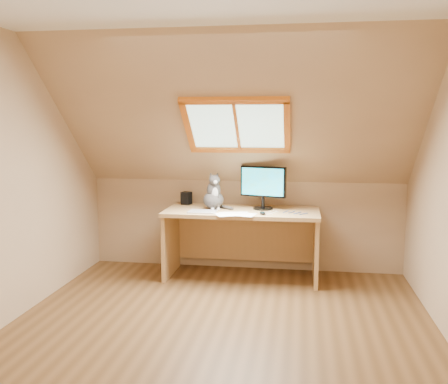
# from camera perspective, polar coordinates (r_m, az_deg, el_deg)

# --- Properties ---
(ground) EXTENTS (3.50, 3.50, 0.00)m
(ground) POSITION_cam_1_polar(r_m,az_deg,el_deg) (4.16, -0.51, -15.48)
(ground) COLOR brown
(ground) RESTS_ON ground
(room_shell) EXTENTS (3.52, 3.52, 2.41)m
(room_shell) POSITION_cam_1_polar(r_m,az_deg,el_deg) (3.73, -0.77, 4.50)
(room_shell) COLOR tan
(room_shell) RESTS_ON ground
(desk) EXTENTS (1.62, 0.71, 0.74)m
(desk) POSITION_cam_1_polar(r_m,az_deg,el_deg) (5.37, 2.14, -4.29)
(desk) COLOR tan
(desk) RESTS_ON ground
(monitor) EXTENTS (0.49, 0.21, 0.46)m
(monitor) POSITION_cam_1_polar(r_m,az_deg,el_deg) (5.27, 4.49, 0.84)
(monitor) COLOR black
(monitor) RESTS_ON desk
(cat) EXTENTS (0.30, 0.32, 0.40)m
(cat) POSITION_cam_1_polar(r_m,az_deg,el_deg) (5.30, -1.20, -0.42)
(cat) COLOR #494441
(cat) RESTS_ON desk
(desk_speaker) EXTENTS (0.12, 0.12, 0.14)m
(desk_speaker) POSITION_cam_1_polar(r_m,az_deg,el_deg) (5.60, -4.32, -0.71)
(desk_speaker) COLOR black
(desk_speaker) RESTS_ON desk
(graphics_tablet) EXTENTS (0.29, 0.22, 0.01)m
(graphics_tablet) POSITION_cam_1_polar(r_m,az_deg,el_deg) (5.13, -2.47, -2.25)
(graphics_tablet) COLOR #B2B2B7
(graphics_tablet) RESTS_ON desk
(mouse) EXTENTS (0.08, 0.11, 0.03)m
(mouse) POSITION_cam_1_polar(r_m,az_deg,el_deg) (5.01, 4.42, -2.42)
(mouse) COLOR black
(mouse) RESTS_ON desk
(papers) EXTENTS (0.35, 0.30, 0.01)m
(papers) POSITION_cam_1_polar(r_m,az_deg,el_deg) (5.01, 1.69, -2.55)
(papers) COLOR white
(papers) RESTS_ON desk
(cables) EXTENTS (0.51, 0.26, 0.01)m
(cables) POSITION_cam_1_polar(r_m,az_deg,el_deg) (5.11, 6.99, -2.37)
(cables) COLOR silver
(cables) RESTS_ON desk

